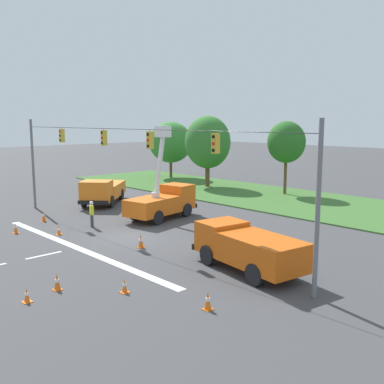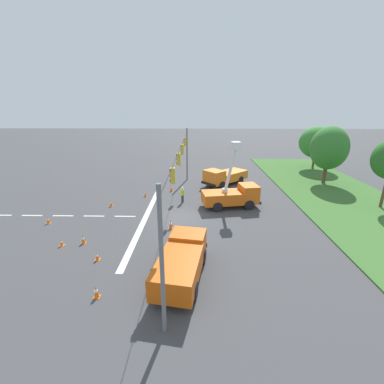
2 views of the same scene
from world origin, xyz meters
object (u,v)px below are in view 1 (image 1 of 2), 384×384
at_px(road_worker, 92,212).
at_px(traffic_cone_foreground_left, 141,241).
at_px(traffic_cone_centre_line, 44,216).
at_px(traffic_cone_lane_edge_a, 59,230).
at_px(utility_truck_support_near, 247,247).
at_px(traffic_cone_foreground_right, 57,282).
at_px(traffic_cone_far_right, 208,301).
at_px(traffic_cone_near_bucket, 16,228).
at_px(tree_centre, 286,142).
at_px(utility_truck_bucket_lift, 163,200).
at_px(tree_far_west, 171,142).
at_px(traffic_cone_far_left, 125,286).
at_px(utility_truck_support_far, 103,191).
at_px(traffic_cone_mid_left, 27,296).
at_px(tree_west, 208,142).

xyz_separation_m(road_worker, traffic_cone_foreground_left, (6.30, -0.64, -0.60)).
bearing_deg(traffic_cone_centre_line, traffic_cone_lane_edge_a, -13.27).
relative_size(utility_truck_support_near, traffic_cone_foreground_right, 8.74).
height_order(traffic_cone_foreground_right, traffic_cone_far_right, traffic_cone_foreground_right).
bearing_deg(traffic_cone_centre_line, traffic_cone_near_bucket, -54.63).
bearing_deg(traffic_cone_foreground_right, tree_centre, 105.91).
height_order(road_worker, traffic_cone_foreground_right, road_worker).
bearing_deg(tree_centre, utility_truck_bucket_lift, -89.80).
distance_m(utility_truck_bucket_lift, utility_truck_support_near, 12.55).
bearing_deg(tree_far_west, tree_centre, -0.81).
relative_size(utility_truck_support_near, traffic_cone_centre_line, 8.23).
xyz_separation_m(traffic_cone_far_left, traffic_cone_centre_line, (-15.07, 3.57, 0.10)).
bearing_deg(utility_truck_support_far, traffic_cone_foreground_left, -23.86).
xyz_separation_m(utility_truck_bucket_lift, traffic_cone_foreground_left, (5.12, -5.88, -0.97)).
distance_m(traffic_cone_lane_edge_a, traffic_cone_centre_line, 4.33).
xyz_separation_m(tree_centre, utility_truck_support_near, (11.76, -19.82, -3.90)).
relative_size(road_worker, traffic_cone_mid_left, 3.05).
xyz_separation_m(traffic_cone_foreground_left, traffic_cone_foreground_right, (2.70, -6.43, -0.04)).
xyz_separation_m(tree_centre, road_worker, (-1.13, -20.54, -4.06)).
bearing_deg(utility_truck_bucket_lift, road_worker, -102.71).
xyz_separation_m(utility_truck_support_far, traffic_cone_far_right, (21.59, -9.02, -0.80)).
height_order(traffic_cone_foreground_left, traffic_cone_far_left, traffic_cone_foreground_left).
distance_m(tree_far_west, tree_centre, 17.15).
distance_m(traffic_cone_lane_edge_a, traffic_cone_far_right, 14.49).
distance_m(traffic_cone_near_bucket, traffic_cone_centre_line, 3.47).
height_order(utility_truck_support_far, road_worker, utility_truck_support_far).
height_order(tree_west, traffic_cone_far_right, tree_west).
bearing_deg(traffic_cone_foreground_right, utility_truck_bucket_lift, 122.40).
xyz_separation_m(traffic_cone_lane_edge_a, traffic_cone_far_left, (10.86, -2.58, 0.00)).
relative_size(traffic_cone_foreground_left, traffic_cone_centre_line, 1.03).
relative_size(road_worker, traffic_cone_near_bucket, 2.59).
relative_size(traffic_cone_mid_left, traffic_cone_far_left, 0.97).
distance_m(tree_far_west, road_worker, 26.46).
height_order(road_worker, traffic_cone_near_bucket, road_worker).
height_order(utility_truck_support_near, traffic_cone_mid_left, utility_truck_support_near).
height_order(tree_west, road_worker, tree_west).
height_order(traffic_cone_far_left, traffic_cone_far_right, traffic_cone_far_right).
bearing_deg(road_worker, utility_truck_bucket_lift, 77.29).
relative_size(tree_centre, traffic_cone_far_left, 11.74).
bearing_deg(traffic_cone_far_left, traffic_cone_far_right, 20.13).
xyz_separation_m(tree_far_west, traffic_cone_far_right, (30.79, -24.65, -4.09)).
distance_m(tree_far_west, traffic_cone_far_left, 37.84).
xyz_separation_m(traffic_cone_mid_left, traffic_cone_far_right, (5.39, 4.69, 0.08)).
bearing_deg(tree_far_west, traffic_cone_near_bucket, -60.69).
height_order(tree_west, traffic_cone_far_left, tree_west).
height_order(tree_far_west, traffic_cone_far_right, tree_far_west).
bearing_deg(road_worker, traffic_cone_foreground_left, -5.81).
bearing_deg(traffic_cone_centre_line, traffic_cone_far_right, -6.92).
bearing_deg(traffic_cone_mid_left, tree_west, 121.87).
xyz_separation_m(utility_truck_support_far, traffic_cone_near_bucket, (4.95, -9.59, -0.82)).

